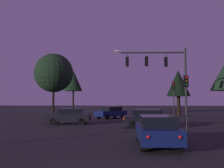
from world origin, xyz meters
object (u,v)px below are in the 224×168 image
object	(u,v)px
car_crossing_right	(148,118)
traffic_signal_mast_arm	(163,70)
car_crossing_left	(69,116)
tree_behind_sign	(178,83)
tree_right_cluster	(73,81)
traffic_light_corner_left	(174,93)
tree_center_horizon	(54,73)
car_nearside_lane	(157,130)
traffic_light_corner_right	(186,91)
car_far_lane	(111,112)

from	to	relation	value
car_crossing_right	traffic_signal_mast_arm	bearing A→B (deg)	52.59
traffic_signal_mast_arm	car_crossing_left	world-z (taller)	traffic_signal_mast_arm
car_crossing_left	tree_behind_sign	size ratio (longest dim) A/B	0.61
tree_right_cluster	traffic_light_corner_left	bearing A→B (deg)	-51.47
car_crossing_right	tree_center_horizon	bearing A→B (deg)	132.24
traffic_signal_mast_arm	tree_right_cluster	xyz separation A→B (m)	(-13.30, 22.55, 0.79)
traffic_signal_mast_arm	car_crossing_right	distance (m)	5.04
traffic_signal_mast_arm	car_nearside_lane	distance (m)	11.81
traffic_signal_mast_arm	tree_right_cluster	distance (m)	26.19
car_crossing_left	tree_behind_sign	distance (m)	19.72
traffic_light_corner_right	tree_behind_sign	world-z (taller)	tree_behind_sign
car_far_lane	tree_center_horizon	size ratio (longest dim) A/B	0.46
tree_center_horizon	traffic_light_corner_left	bearing A→B (deg)	-25.99
traffic_light_corner_left	tree_right_cluster	world-z (taller)	tree_right_cluster
traffic_signal_mast_arm	car_crossing_right	bearing A→B (deg)	-127.41
traffic_signal_mast_arm	traffic_light_corner_left	xyz separation A→B (m)	(1.64, 3.79, -2.06)
car_nearside_lane	tree_center_horizon	xyz separation A→B (m)	(-11.83, 22.10, 5.34)
car_crossing_right	tree_behind_sign	world-z (taller)	tree_behind_sign
tree_behind_sign	tree_center_horizon	world-z (taller)	tree_center_horizon
car_crossing_left	tree_right_cluster	size ratio (longest dim) A/B	0.53
car_crossing_left	car_far_lane	size ratio (longest dim) A/B	1.03
traffic_light_corner_left	tree_center_horizon	distance (m)	17.32
car_nearside_lane	car_crossing_right	size ratio (longest dim) A/B	1.06
car_nearside_lane	car_far_lane	size ratio (longest dim) A/B	1.12
car_far_lane	traffic_signal_mast_arm	bearing A→B (deg)	-56.65
traffic_signal_mast_arm	car_nearside_lane	world-z (taller)	traffic_signal_mast_arm
tree_behind_sign	traffic_light_corner_right	bearing A→B (deg)	-99.47
traffic_light_corner_left	tree_right_cluster	size ratio (longest dim) A/B	0.55
traffic_light_corner_left	car_nearside_lane	bearing A→B (deg)	-103.45
traffic_light_corner_left	car_far_lane	distance (m)	8.56
car_crossing_right	tree_right_cluster	bearing A→B (deg)	115.46
car_far_lane	tree_center_horizon	xyz separation A→B (m)	(-8.31, 3.10, 5.34)
traffic_signal_mast_arm	traffic_light_corner_right	bearing A→B (deg)	-75.01
car_crossing_left	tree_right_cluster	xyz separation A→B (m)	(-4.36, 21.94, 5.11)
traffic_light_corner_left	car_crossing_right	bearing A→B (deg)	-118.80
traffic_light_corner_left	tree_right_cluster	bearing A→B (deg)	128.53
car_nearside_lane	car_crossing_left	size ratio (longest dim) A/B	1.09
car_nearside_lane	car_crossing_left	xyz separation A→B (m)	(-7.08, 11.45, -0.00)
tree_behind_sign	tree_right_cluster	distance (m)	19.31
traffic_light_corner_right	car_far_lane	world-z (taller)	traffic_light_corner_right
car_crossing_right	traffic_light_corner_left	bearing A→B (deg)	61.20
car_far_lane	traffic_light_corner_left	bearing A→B (deg)	-31.91
tree_center_horizon	tree_right_cluster	world-z (taller)	tree_center_horizon
tree_behind_sign	car_crossing_right	bearing A→B (deg)	-109.33
car_crossing_left	traffic_light_corner_right	bearing A→B (deg)	-25.76
car_nearside_lane	tree_behind_sign	size ratio (longest dim) A/B	0.67
car_crossing_right	car_far_lane	size ratio (longest dim) A/B	1.06
traffic_light_corner_left	car_crossing_right	world-z (taller)	traffic_light_corner_left
traffic_light_corner_right	car_nearside_lane	world-z (taller)	traffic_light_corner_right
traffic_signal_mast_arm	traffic_light_corner_right	distance (m)	4.89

